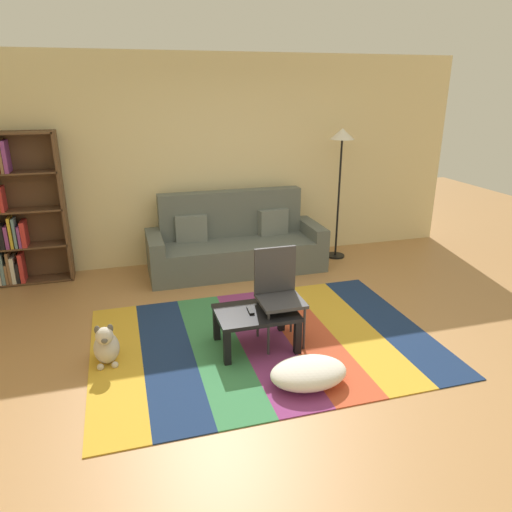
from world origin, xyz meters
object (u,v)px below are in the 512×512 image
dog (106,346)px  standing_lamp (341,151)px  coffee_table (256,317)px  couch (235,244)px  bookshelf (15,213)px  tv_remote (250,310)px  pouf (309,373)px  folding_chair (278,288)px

dog → standing_lamp: standing_lamp is taller
coffee_table → dog: (-1.33, 0.11, -0.14)m
couch → coffee_table: 2.04m
bookshelf → standing_lamp: bookshelf is taller
bookshelf → dog: (0.98, -2.19, -0.72)m
dog → standing_lamp: bearing=32.4°
couch → tv_remote: bearing=-99.9°
coffee_table → pouf: (0.24, -0.70, -0.19)m
dog → folding_chair: size_ratio=0.44×
bookshelf → pouf: bookshelf is taller
coffee_table → tv_remote: tv_remote is taller
bookshelf → tv_remote: bookshelf is taller
tv_remote → folding_chair: bearing=17.7°
tv_remote → bookshelf: bearing=138.2°
pouf → folding_chair: size_ratio=0.71×
coffee_table → dog: bearing=175.3°
coffee_table → standing_lamp: standing_lamp is taller
tv_remote → standing_lamp: bearing=52.2°
pouf → standing_lamp: (1.54, 2.77, 1.37)m
bookshelf → folding_chair: size_ratio=2.02×
coffee_table → folding_chair: folding_chair is taller
coffee_table → tv_remote: (-0.05, 0.01, 0.07)m
couch → tv_remote: 2.04m
coffee_table → folding_chair: bearing=18.7°
pouf → standing_lamp: standing_lamp is taller
standing_lamp → folding_chair: 2.70m
dog → tv_remote: size_ratio=2.65×
couch → bookshelf: (-2.61, 0.28, 0.54)m
folding_chair → pouf: bearing=-62.3°
couch → pouf: size_ratio=3.55×
couch → tv_remote: couch is taller
couch → bookshelf: bearing=173.8°
dog → tv_remote: 1.30m
dog → standing_lamp: 3.91m
standing_lamp → folding_chair: bearing=-127.7°
tv_remote → coffee_table: bearing=-5.6°
standing_lamp → bookshelf: bearing=176.9°
pouf → dog: dog is taller
couch → coffee_table: couch is taller
couch → pouf: 2.72m
dog → folding_chair: folding_chair is taller
coffee_table → standing_lamp: size_ratio=0.41×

